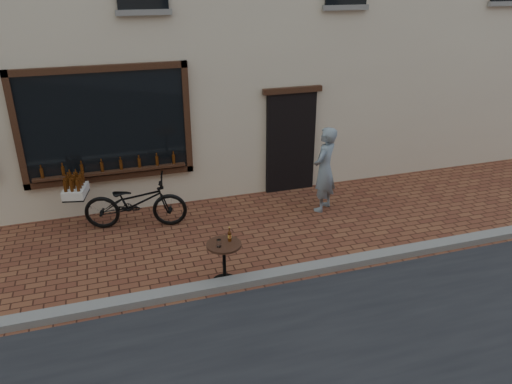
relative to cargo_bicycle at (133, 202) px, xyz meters
name	(u,v)px	position (x,y,z in m)	size (l,w,h in m)	color
ground	(256,289)	(1.58, -2.71, -0.52)	(90.00, 90.00, 0.00)	#592B1D
kerb	(252,279)	(1.58, -2.51, -0.46)	(90.00, 0.25, 0.12)	slate
cargo_bicycle	(133,202)	(0.00, 0.00, 0.00)	(2.30, 1.07, 1.08)	black
bistro_table	(224,255)	(1.18, -2.36, -0.02)	(0.55, 0.55, 0.94)	black
pedestrian	(325,170)	(3.76, -0.41, 0.36)	(0.64, 0.42, 1.76)	slate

